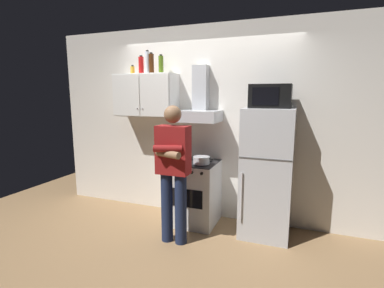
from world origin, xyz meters
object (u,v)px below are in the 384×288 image
(bottle_soda_red, at_px, (141,65))
(bottle_rum_dark, at_px, (151,64))
(bottle_olive_oil, at_px, (161,65))
(bottle_vodka_clear, at_px, (147,63))
(stove_oven, at_px, (195,192))
(microwave, at_px, (271,96))
(range_hood, at_px, (198,107))
(cooking_pot, at_px, (201,160))
(person_standing, at_px, (173,169))
(upper_cabinet, at_px, (146,95))
(refrigerator, at_px, (267,173))
(bottle_spice_jar, at_px, (133,70))

(bottle_soda_red, xyz_separation_m, bottle_rum_dark, (0.19, -0.04, 0.01))
(bottle_olive_oil, height_order, bottle_vodka_clear, bottle_vodka_clear)
(stove_oven, height_order, microwave, microwave)
(bottle_olive_oil, distance_m, bottle_rum_dark, 0.13)
(range_hood, height_order, cooking_pot, range_hood)
(range_hood, distance_m, bottle_olive_oil, 0.81)
(bottle_soda_red, bearing_deg, microwave, -3.71)
(stove_oven, bearing_deg, person_standing, -94.72)
(upper_cabinet, xyz_separation_m, range_hood, (0.80, 0.00, -0.15))
(cooking_pot, relative_size, bottle_vodka_clear, 0.98)
(refrigerator, distance_m, bottle_rum_dark, 2.14)
(refrigerator, xyz_separation_m, bottle_olive_oil, (-1.52, 0.17, 1.37))
(upper_cabinet, relative_size, cooking_pot, 2.85)
(range_hood, xyz_separation_m, bottle_soda_red, (-0.87, 0.01, 0.57))
(upper_cabinet, bearing_deg, cooking_pot, -14.73)
(refrigerator, height_order, bottle_spice_jar, bottle_spice_jar)
(refrigerator, distance_m, person_standing, 1.17)
(stove_oven, height_order, bottle_rum_dark, bottle_rum_dark)
(stove_oven, height_order, bottle_olive_oil, bottle_olive_oil)
(bottle_olive_oil, distance_m, bottle_soda_red, 0.30)
(person_standing, relative_size, bottle_soda_red, 6.42)
(refrigerator, relative_size, person_standing, 0.98)
(upper_cabinet, relative_size, bottle_olive_oil, 3.47)
(bottle_olive_oil, relative_size, bottle_spice_jar, 1.96)
(person_standing, bearing_deg, bottle_soda_red, 137.85)
(stove_oven, xyz_separation_m, bottle_soda_red, (-0.87, 0.14, 1.74))
(refrigerator, distance_m, cooking_pot, 0.84)
(refrigerator, bearing_deg, bottle_vodka_clear, 175.31)
(microwave, height_order, bottle_spice_jar, bottle_spice_jar)
(cooking_pot, bearing_deg, range_hood, 117.88)
(stove_oven, xyz_separation_m, person_standing, (-0.05, -0.61, 0.47))
(range_hood, bearing_deg, bottle_soda_red, 179.32)
(person_standing, height_order, cooking_pot, person_standing)
(stove_oven, bearing_deg, upper_cabinet, 171.10)
(person_standing, bearing_deg, cooking_pot, 69.70)
(refrigerator, height_order, person_standing, person_standing)
(bottle_soda_red, height_order, bottle_vodka_clear, bottle_vodka_clear)
(range_hood, relative_size, refrigerator, 0.47)
(upper_cabinet, height_order, stove_oven, upper_cabinet)
(bottle_olive_oil, distance_m, bottle_vodka_clear, 0.20)
(upper_cabinet, height_order, bottle_rum_dark, bottle_rum_dark)
(bottle_spice_jar, bearing_deg, cooking_pot, -13.90)
(bottle_vodka_clear, bearing_deg, stove_oven, -10.45)
(bottle_vodka_clear, bearing_deg, person_standing, -46.06)
(stove_oven, bearing_deg, bottle_soda_red, 171.06)
(microwave, distance_m, bottle_rum_dark, 1.69)
(microwave, bearing_deg, bottle_vodka_clear, 175.91)
(person_standing, distance_m, bottle_spice_jar, 1.74)
(refrigerator, distance_m, microwave, 0.94)
(refrigerator, xyz_separation_m, bottle_vodka_clear, (-1.72, 0.14, 1.40))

